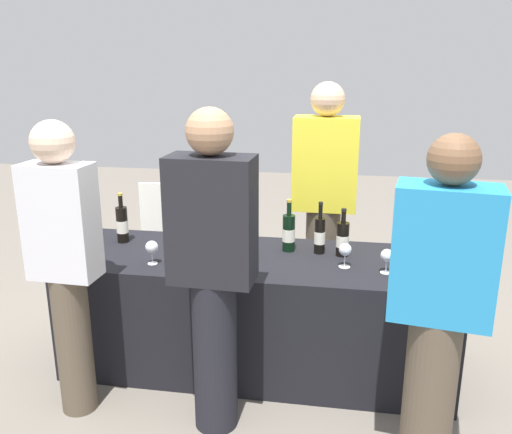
# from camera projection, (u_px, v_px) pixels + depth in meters

# --- Properties ---
(ground_plane) EXTENTS (12.00, 12.00, 0.00)m
(ground_plane) POSITION_uv_depth(u_px,v_px,m) (256.00, 363.00, 3.41)
(ground_plane) COLOR slate
(tasting_table) EXTENTS (2.31, 0.77, 0.72)m
(tasting_table) POSITION_uv_depth(u_px,v_px,m) (256.00, 312.00, 3.31)
(tasting_table) COLOR black
(tasting_table) RESTS_ON ground_plane
(wine_bottle_0) EXTENTS (0.07, 0.07, 0.33)m
(wine_bottle_0) POSITION_uv_depth(u_px,v_px,m) (122.00, 224.00, 3.44)
(wine_bottle_0) COLOR black
(wine_bottle_0) RESTS_ON tasting_table
(wine_bottle_1) EXTENTS (0.07, 0.07, 0.33)m
(wine_bottle_1) POSITION_uv_depth(u_px,v_px,m) (243.00, 233.00, 3.29)
(wine_bottle_1) COLOR black
(wine_bottle_1) RESTS_ON tasting_table
(wine_bottle_2) EXTENTS (0.08, 0.08, 0.33)m
(wine_bottle_2) POSITION_uv_depth(u_px,v_px,m) (289.00, 232.00, 3.28)
(wine_bottle_2) COLOR black
(wine_bottle_2) RESTS_ON tasting_table
(wine_bottle_3) EXTENTS (0.07, 0.07, 0.32)m
(wine_bottle_3) POSITION_uv_depth(u_px,v_px,m) (320.00, 235.00, 3.24)
(wine_bottle_3) COLOR black
(wine_bottle_3) RESTS_ON tasting_table
(wine_bottle_4) EXTENTS (0.08, 0.08, 0.29)m
(wine_bottle_4) POSITION_uv_depth(u_px,v_px,m) (343.00, 239.00, 3.20)
(wine_bottle_4) COLOR black
(wine_bottle_4) RESTS_ON tasting_table
(wine_bottle_5) EXTENTS (0.07, 0.07, 0.30)m
(wine_bottle_5) POSITION_uv_depth(u_px,v_px,m) (401.00, 239.00, 3.18)
(wine_bottle_5) COLOR black
(wine_bottle_5) RESTS_ON tasting_table
(wine_glass_0) EXTENTS (0.07, 0.07, 0.14)m
(wine_glass_0) POSITION_uv_depth(u_px,v_px,m) (152.00, 248.00, 3.07)
(wine_glass_0) COLOR silver
(wine_glass_0) RESTS_ON tasting_table
(wine_glass_1) EXTENTS (0.07, 0.07, 0.14)m
(wine_glass_1) POSITION_uv_depth(u_px,v_px,m) (179.00, 245.00, 3.12)
(wine_glass_1) COLOR silver
(wine_glass_1) RESTS_ON tasting_table
(wine_glass_2) EXTENTS (0.07, 0.07, 0.13)m
(wine_glass_2) POSITION_uv_depth(u_px,v_px,m) (226.00, 244.00, 3.15)
(wine_glass_2) COLOR silver
(wine_glass_2) RESTS_ON tasting_table
(wine_glass_3) EXTENTS (0.07, 0.07, 0.14)m
(wine_glass_3) POSITION_uv_depth(u_px,v_px,m) (345.00, 250.00, 3.02)
(wine_glass_3) COLOR silver
(wine_glass_3) RESTS_ON tasting_table
(wine_glass_4) EXTENTS (0.07, 0.07, 0.14)m
(wine_glass_4) POSITION_uv_depth(u_px,v_px,m) (387.00, 256.00, 2.94)
(wine_glass_4) COLOR silver
(wine_glass_4) RESTS_ON tasting_table
(server_pouring) EXTENTS (0.44, 0.25, 1.72)m
(server_pouring) POSITION_uv_depth(u_px,v_px,m) (324.00, 198.00, 3.74)
(server_pouring) COLOR brown
(server_pouring) RESTS_ON ground_plane
(guest_0) EXTENTS (0.35, 0.21, 1.59)m
(guest_0) POSITION_uv_depth(u_px,v_px,m) (65.00, 260.00, 2.73)
(guest_0) COLOR brown
(guest_0) RESTS_ON ground_plane
(guest_1) EXTENTS (0.42, 0.24, 1.66)m
(guest_1) POSITION_uv_depth(u_px,v_px,m) (213.00, 266.00, 2.60)
(guest_1) COLOR black
(guest_1) RESTS_ON ground_plane
(guest_2) EXTENTS (0.45, 0.30, 1.58)m
(guest_2) POSITION_uv_depth(u_px,v_px,m) (439.00, 303.00, 2.31)
(guest_2) COLOR brown
(guest_2) RESTS_ON ground_plane
(menu_board) EXTENTS (0.58, 0.11, 0.91)m
(menu_board) POSITION_uv_depth(u_px,v_px,m) (177.00, 237.00, 4.42)
(menu_board) COLOR white
(menu_board) RESTS_ON ground_plane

